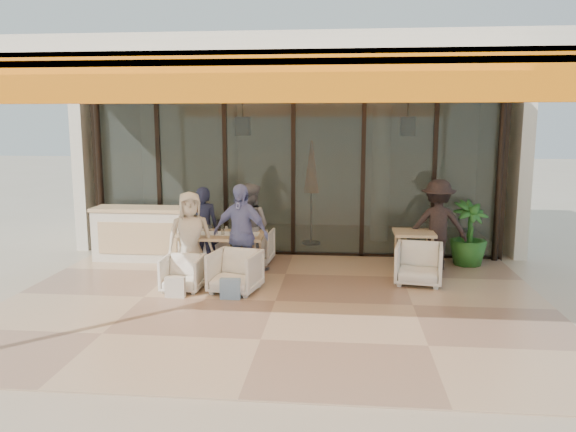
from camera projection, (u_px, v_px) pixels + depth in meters
The scene contains 21 objects.
ground at pixel (275, 303), 8.29m from camera, with size 70.00×70.00×0.00m, color #C6B293.
terrace_floor at pixel (275, 302), 8.29m from camera, with size 8.00×6.00×0.01m, color tan.
terrace_structure at pixel (272, 75), 7.49m from camera, with size 8.00×6.00×3.40m.
glass_storefront at pixel (293, 176), 10.97m from camera, with size 8.08×0.10×3.20m.
interior_block at pixel (302, 140), 13.14m from camera, with size 9.05×3.62×3.52m.
host_counter at pixel (143, 233), 10.72m from camera, with size 1.85×0.65×1.04m.
dining_table at pixel (221, 237), 9.64m from camera, with size 1.50×0.90×0.93m.
chair_far_left at pixel (211, 243), 10.66m from camera, with size 0.69×0.65×0.71m, color white.
chair_far_right at pixel (254, 244), 10.58m from camera, with size 0.69×0.65×0.71m, color white.
chair_near_left at pixel (182, 272), 8.80m from camera, with size 0.61×0.57×0.62m, color white.
chair_near_right at pixel (235, 270), 8.71m from camera, with size 0.71×0.67×0.73m, color white.
diner_navy at pixel (204, 228), 10.10m from camera, with size 0.55×0.36×1.50m, color #1A1F3A.
diner_grey at pixel (250, 227), 10.01m from camera, with size 0.76×0.60×1.57m, color slate.
diner_cream at pixel (190, 238), 9.22m from camera, with size 0.74×0.48×1.52m, color beige.
diner_periwinkle at pixel (241, 234), 9.12m from camera, with size 0.97×0.40×1.66m, color #7B86CD.
tote_bag_cream at pixel (175, 288), 8.43m from camera, with size 0.30×0.10×0.34m, color silver.
tote_bag_blue at pixel (230, 290), 8.35m from camera, with size 0.30×0.10×0.34m, color #99BFD8.
side_table at pixel (414, 237), 9.83m from camera, with size 0.70×0.70×0.74m.
side_chair at pixel (419, 262), 9.14m from camera, with size 0.74×0.69×0.76m, color white.
standing_woman at pixel (437, 225), 10.03m from camera, with size 1.06×0.61×1.64m, color black.
potted_palm at pixel (468, 234), 10.31m from camera, with size 0.68×0.68×1.21m, color #1E5919.
Camera 1 is at (0.96, -7.91, 2.63)m, focal length 35.00 mm.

